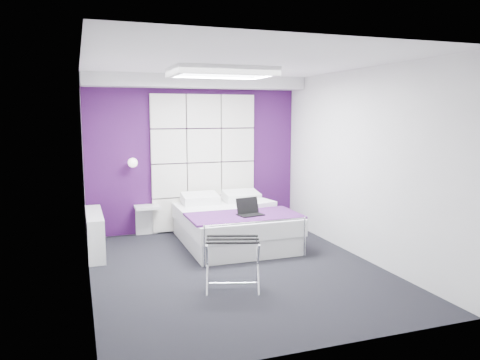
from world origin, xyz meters
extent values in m
plane|color=black|center=(0.00, 0.00, 0.00)|extent=(4.40, 4.40, 0.00)
plane|color=white|center=(0.00, 0.00, 2.60)|extent=(4.40, 4.40, 0.00)
plane|color=silver|center=(0.00, 2.20, 1.30)|extent=(3.60, 0.00, 3.60)
plane|color=silver|center=(-1.80, 0.00, 1.30)|extent=(0.00, 4.40, 4.40)
plane|color=silver|center=(1.80, 0.00, 1.30)|extent=(0.00, 4.40, 4.40)
cube|color=#3B1048|center=(0.00, 2.19, 1.30)|extent=(3.58, 0.02, 2.58)
cube|color=silver|center=(0.00, 1.95, 2.50)|extent=(3.58, 0.50, 0.20)
sphere|color=white|center=(-1.05, 2.06, 1.22)|extent=(0.15, 0.15, 0.15)
cube|color=silver|center=(-1.69, 1.30, 0.30)|extent=(0.22, 1.20, 0.60)
cube|color=silver|center=(0.35, 1.16, 0.14)|extent=(1.51, 1.88, 0.28)
cube|color=white|center=(0.35, 1.16, 0.40)|extent=(1.55, 1.92, 0.24)
cube|color=#4E195D|center=(0.35, 0.69, 0.53)|extent=(1.61, 0.85, 0.03)
cube|color=silver|center=(-0.84, 2.02, 0.49)|extent=(0.40, 0.31, 0.04)
cube|color=black|center=(-0.26, -0.63, 0.58)|extent=(0.59, 0.44, 0.01)
cube|color=black|center=(0.43, 0.62, 0.56)|extent=(0.35, 0.24, 0.02)
cube|color=black|center=(0.43, 0.74, 0.68)|extent=(0.35, 0.01, 0.23)
camera|label=1|loc=(-1.88, -5.51, 1.99)|focal=35.00mm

